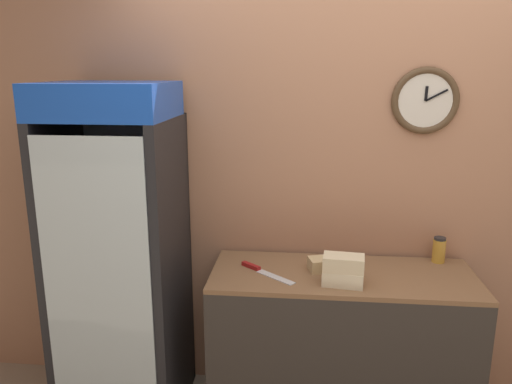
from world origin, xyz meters
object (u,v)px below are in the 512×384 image
Objects in this scene: sandwich_stack_middle at (344,263)px; sandwich_flat_left at (328,264)px; beverage_cooler at (122,241)px; chefs_knife at (260,270)px; condiment_jar at (439,250)px; sandwich_stack_bottom at (343,277)px.

sandwich_stack_middle is 0.94× the size of sandwich_flat_left.
chefs_knife is at bearing -1.75° from beverage_cooler.
condiment_jar is at bearing 6.90° from beverage_cooler.
sandwich_stack_bottom is 1.48× the size of condiment_jar.
beverage_cooler is 8.65× the size of sandwich_stack_bottom.
beverage_cooler is at bearing -173.10° from condiment_jar.
sandwich_stack_bottom is at bearing 0.00° from sandwich_stack_middle.
chefs_knife is 1.02m from condiment_jar.
chefs_knife is (-0.43, 0.12, -0.11)m from sandwich_stack_middle.
sandwich_stack_bottom is 0.66m from condiment_jar.
beverage_cooler is at bearing 173.06° from sandwich_stack_bottom.
chefs_knife is at bearing 164.17° from sandwich_stack_bottom.
sandwich_stack_middle is (1.20, -0.15, -0.02)m from beverage_cooler.
chefs_knife is (-0.43, 0.12, -0.03)m from sandwich_stack_bottom.
sandwich_stack_middle is (0.00, 0.00, 0.08)m from sandwich_stack_bottom.
sandwich_stack_bottom is (1.20, -0.15, -0.10)m from beverage_cooler.
condiment_jar is at bearing 32.79° from sandwich_stack_middle.
beverage_cooler reaches higher than sandwich_flat_left.
condiment_jar reaches higher than chefs_knife.
beverage_cooler is 0.78m from chefs_knife.
sandwich_flat_left is (-0.07, 0.18, -0.08)m from sandwich_stack_middle.
sandwich_flat_left is (1.14, 0.04, -0.10)m from beverage_cooler.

